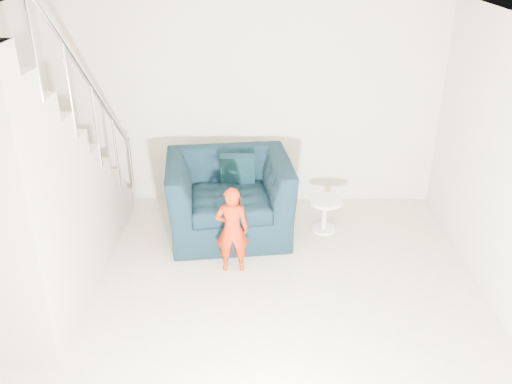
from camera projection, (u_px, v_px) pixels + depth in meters
floor at (238, 330)px, 5.06m from camera, size 5.50×5.50×0.00m
ceiling at (233, 33)px, 3.88m from camera, size 5.50×5.50×0.00m
back_wall at (246, 104)px, 6.95m from camera, size 5.00×0.00×5.00m
armchair at (229, 197)px, 6.52m from camera, size 1.61×1.45×0.94m
toddler at (232, 230)px, 5.75m from camera, size 0.37×0.26×0.99m
side_table at (325, 209)px, 6.62m from camera, size 0.43×0.43×0.43m
staircase at (30, 211)px, 5.17m from camera, size 1.02×3.03×3.62m
cushion at (238, 170)px, 6.64m from camera, size 0.42×0.20×0.42m
throw at (180, 187)px, 6.48m from camera, size 0.05×0.53×0.60m
phone at (241, 201)px, 5.54m from camera, size 0.04×0.05×0.10m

